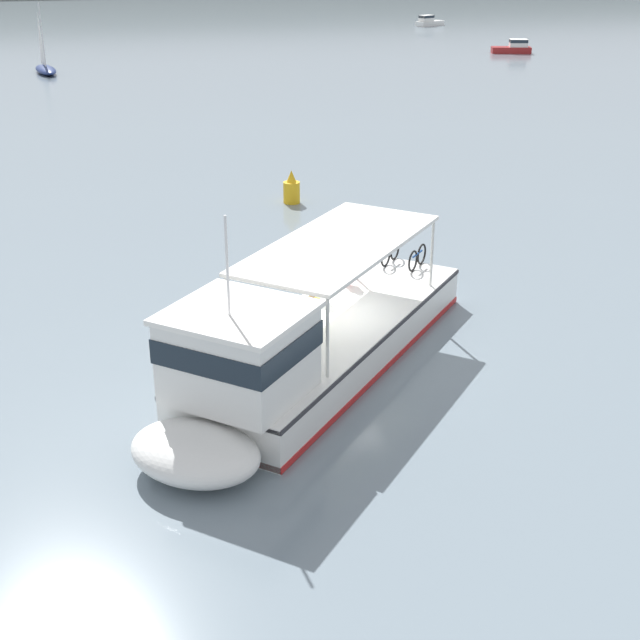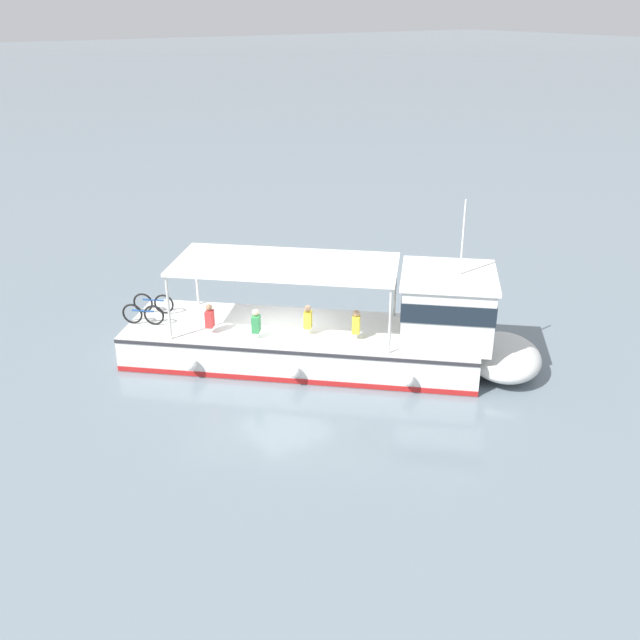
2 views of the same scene
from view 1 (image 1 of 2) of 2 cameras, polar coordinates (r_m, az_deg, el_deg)
ground_plane at (r=24.29m, az=0.87°, el=-2.00°), size 400.00×400.00×0.00m
ferry_main at (r=22.08m, az=-1.25°, el=-1.85°), size 10.72×11.58×5.32m
motorboat_near_port at (r=112.06m, az=7.01°, el=18.58°), size 3.81×2.70×1.26m
sailboat_off_stern at (r=76.69m, az=-17.30°, el=15.33°), size 2.38×4.99×5.40m
motorboat_near_starboard at (r=88.06m, az=12.40°, el=16.81°), size 3.82×2.21×1.26m
channel_buoy at (r=37.60m, az=-1.85°, el=8.39°), size 0.70×0.70×1.40m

